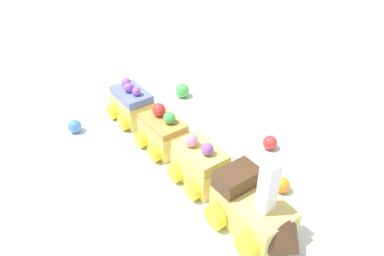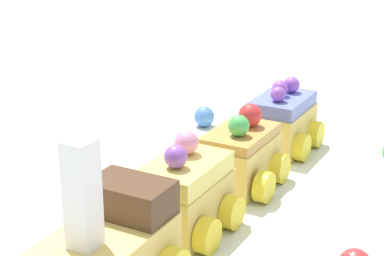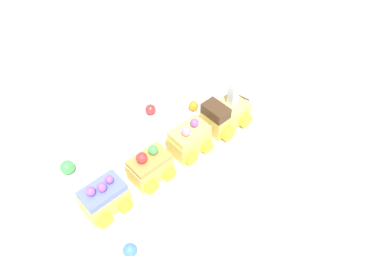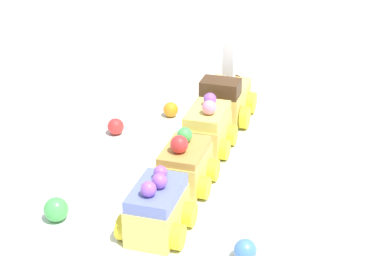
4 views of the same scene
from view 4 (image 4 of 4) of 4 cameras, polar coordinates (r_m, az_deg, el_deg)
ground_plane at (r=0.82m, az=-0.02°, el=-3.34°), size 10.00×10.00×0.00m
display_board at (r=0.81m, az=-0.02°, el=-2.97°), size 0.65×0.47×0.01m
cake_train_locomotive at (r=0.91m, az=3.09°, el=2.77°), size 0.13×0.10×0.11m
cake_car_lemon at (r=0.82m, az=1.32°, el=-0.14°), size 0.09×0.09×0.07m
cake_car_caramel at (r=0.74m, az=-0.66°, el=-3.40°), size 0.09×0.09×0.07m
cake_car_blueberry at (r=0.66m, az=-3.13°, el=-7.30°), size 0.09×0.09×0.07m
gumball_red at (r=0.87m, az=-6.80°, el=0.13°), size 0.02×0.02×0.02m
gumball_blue at (r=0.63m, az=4.75°, el=-10.77°), size 0.02×0.02×0.02m
gumball_green at (r=0.70m, az=-11.99°, el=-7.10°), size 0.03×0.03×0.03m
gumball_orange at (r=0.92m, az=-1.91°, el=1.66°), size 0.02×0.02×0.02m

